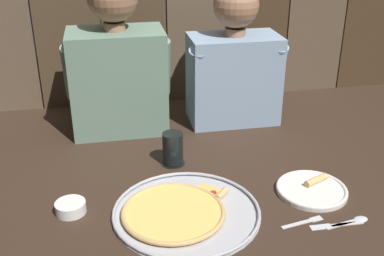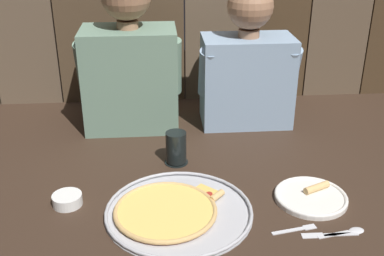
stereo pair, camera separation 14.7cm
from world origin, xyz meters
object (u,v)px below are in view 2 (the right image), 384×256
at_px(dinner_plate, 311,197).
at_px(dipping_bowl, 67,199).
at_px(diner_right, 247,62).
at_px(diner_left, 129,58).
at_px(pizza_tray, 174,211).
at_px(drinking_glass, 176,148).

distance_m(dinner_plate, dipping_bowl, 0.73).
height_order(dinner_plate, diner_right, diner_right).
bearing_deg(dinner_plate, dipping_bowl, 177.65).
bearing_deg(dinner_plate, diner_left, 133.62).
distance_m(dinner_plate, diner_right, 0.64).
bearing_deg(pizza_tray, dinner_plate, 5.55).
height_order(pizza_tray, drinking_glass, drinking_glass).
bearing_deg(dipping_bowl, dinner_plate, -2.35).
relative_size(dipping_bowl, diner_left, 0.14).
relative_size(dinner_plate, diner_right, 0.39).
xyz_separation_m(pizza_tray, dinner_plate, (0.42, 0.04, -0.00)).
bearing_deg(pizza_tray, drinking_glass, 85.82).
xyz_separation_m(dipping_bowl, diner_right, (0.63, 0.55, 0.24)).
relative_size(dinner_plate, diner_left, 0.36).
distance_m(pizza_tray, dinner_plate, 0.42).
height_order(dinner_plate, drinking_glass, drinking_glass).
xyz_separation_m(drinking_glass, diner_left, (-0.16, 0.32, 0.22)).
bearing_deg(diner_left, dipping_bowl, -107.67).
distance_m(dinner_plate, diner_left, 0.85).
relative_size(dipping_bowl, diner_right, 0.16).
bearing_deg(dinner_plate, drinking_glass, 146.81).
xyz_separation_m(dipping_bowl, diner_left, (0.18, 0.55, 0.26)).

